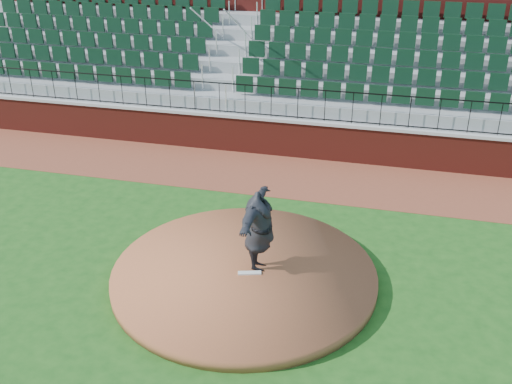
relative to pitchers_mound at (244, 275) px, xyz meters
The scene contains 10 objects.
ground 0.39m from the pitchers_mound, 119.62° to the left, with size 90.00×90.00×0.00m, color #1C4D16.
warning_track 5.72m from the pitchers_mound, 91.83° to the left, with size 34.00×3.20×0.01m, color brown.
field_wall 7.34m from the pitchers_mound, 91.43° to the left, with size 34.00×0.35×1.20m, color maroon.
wall_cap 7.41m from the pitchers_mound, 91.43° to the left, with size 34.00×0.45×0.10m, color #B7B7B7.
wall_railing 7.51m from the pitchers_mound, 91.43° to the left, with size 34.00×0.05×1.00m, color black, non-canonical shape.
seating_stands 10.28m from the pitchers_mound, 91.04° to the left, with size 34.00×5.10×4.60m, color gray, non-canonical shape.
concourse_wall 13.11m from the pitchers_mound, 90.81° to the left, with size 34.00×0.50×5.50m, color maroon.
pitchers_mound is the anchor object (origin of this frame).
pitching_rubber 0.23m from the pitchers_mound, 33.79° to the right, with size 0.51×0.13×0.03m, color white.
pitcher 1.14m from the pitchers_mound, 30.17° to the left, with size 2.35×0.64×1.91m, color black.
Camera 1 is at (3.13, -10.99, 7.71)m, focal length 41.59 mm.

